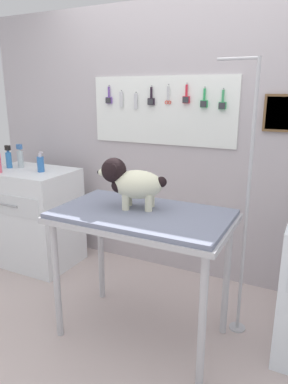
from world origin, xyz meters
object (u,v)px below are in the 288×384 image
object	(u,v)px
grooming_arm	(245,215)
dog	(131,182)
counter_left	(33,217)
grooming_table	(142,225)

from	to	relation	value
grooming_arm	dog	size ratio (longest dim) A/B	4.14
grooming_arm	counter_left	xyz separation A→B (m)	(-1.97, 0.17, -0.38)
grooming_table	grooming_arm	bearing A→B (deg)	31.21
grooming_arm	counter_left	distance (m)	2.01
grooming_table	dog	bearing A→B (deg)	158.14
counter_left	grooming_arm	bearing A→B (deg)	-4.85
dog	counter_left	size ratio (longest dim) A/B	0.48
grooming_arm	counter_left	bearing A→B (deg)	175.15
grooming_arm	dog	distance (m)	0.75
counter_left	dog	bearing A→B (deg)	-19.62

